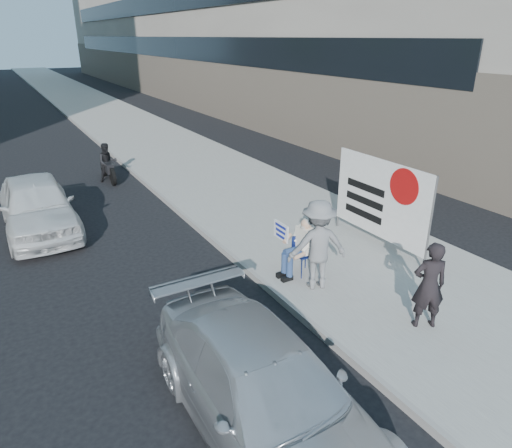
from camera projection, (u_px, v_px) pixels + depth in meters
ground at (211, 317)px, 8.79m from camera, size 160.00×160.00×0.00m
near_sidewalk at (130, 127)px, 26.63m from camera, size 5.00×120.00×0.15m
seated_protester at (300, 244)px, 9.81m from camera, size 0.83×1.12×1.31m
jogger at (318, 245)px, 9.23m from camera, size 1.39×1.06×1.90m
pedestrian_woman at (429, 285)px, 7.98m from camera, size 0.71×0.62×1.65m
protest_banner at (380, 199)px, 10.93m from camera, size 0.08×3.06×2.20m
parked_sedan at (265, 390)px, 6.03m from camera, size 1.91×4.67×1.35m
white_sedan_near at (37, 205)px, 12.40m from camera, size 1.81×4.45×1.51m
motorcycle at (108, 164)px, 16.80m from camera, size 0.70×2.04×1.42m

